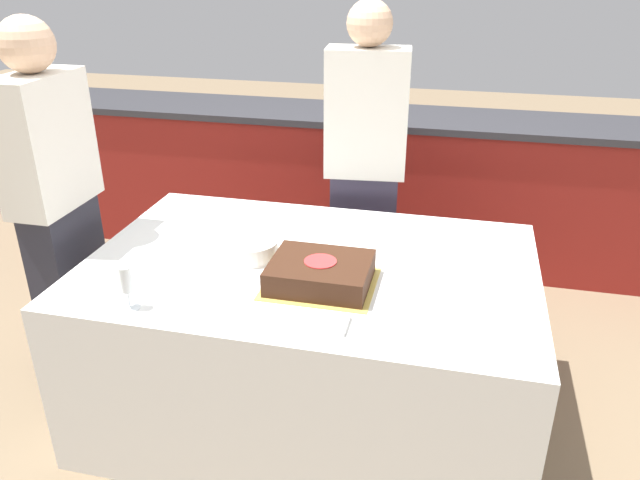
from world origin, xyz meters
name	(u,v)px	position (x,y,z in m)	size (l,w,h in m)	color
ground_plane	(311,407)	(0.00, 0.00, 0.00)	(14.00, 14.00, 0.00)	#7A664C
back_counter	(373,184)	(0.00, 1.65, 0.46)	(4.40, 0.58, 0.92)	maroon
dining_table	(311,339)	(0.00, 0.00, 0.36)	(1.75, 1.15, 0.72)	white
cake	(320,273)	(0.08, -0.16, 0.77)	(0.40, 0.34, 0.10)	gold
plate_stack	(250,248)	(-0.24, -0.01, 0.76)	(0.22, 0.22, 0.07)	white
wine_glass	(126,282)	(-0.52, -0.47, 0.82)	(0.07, 0.07, 0.16)	white
side_plate_near_cake	(328,249)	(0.04, 0.12, 0.72)	(0.18, 0.18, 0.00)	white
side_plate_right_edge	(439,276)	(0.50, -0.01, 0.72)	(0.18, 0.18, 0.00)	white
utensil_pile	(325,322)	(0.16, -0.42, 0.73)	(0.15, 0.12, 0.02)	white
person_cutting_cake	(365,168)	(0.08, 0.79, 0.85)	(0.41, 0.24, 1.64)	#383347
person_seated_left	(58,209)	(-1.09, 0.00, 0.84)	(0.22, 0.41, 1.62)	#282833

